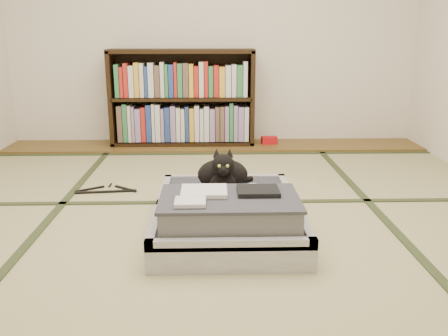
{
  "coord_description": "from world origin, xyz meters",
  "views": [
    {
      "loc": [
        -0.03,
        -2.53,
        1.07
      ],
      "look_at": [
        0.05,
        0.35,
        0.25
      ],
      "focal_mm": 38.0,
      "sensor_mm": 36.0,
      "label": 1
    }
  ],
  "objects": [
    {
      "name": "floor",
      "position": [
        0.0,
        0.0,
        0.0
      ],
      "size": [
        4.5,
        4.5,
        0.0
      ],
      "primitive_type": "plane",
      "color": "tan",
      "rests_on": "ground"
    },
    {
      "name": "wood_strip",
      "position": [
        0.0,
        2.0,
        0.01
      ],
      "size": [
        4.0,
        0.5,
        0.02
      ],
      "primitive_type": "cube",
      "color": "brown",
      "rests_on": "ground"
    },
    {
      "name": "red_item",
      "position": [
        0.54,
        2.03,
        0.06
      ],
      "size": [
        0.16,
        0.1,
        0.07
      ],
      "primitive_type": "cube",
      "rotation": [
        0.0,
        0.0,
        0.1
      ],
      "color": "#B80E13",
      "rests_on": "wood_strip"
    },
    {
      "name": "tatami_borders",
      "position": [
        0.0,
        0.49,
        0.0
      ],
      "size": [
        4.0,
        4.5,
        0.01
      ],
      "color": "#2D381E",
      "rests_on": "ground"
    },
    {
      "name": "bookcase",
      "position": [
        -0.31,
        2.07,
        0.45
      ],
      "size": [
        1.38,
        0.32,
        0.92
      ],
      "color": "black",
      "rests_on": "wood_strip"
    },
    {
      "name": "suitcase",
      "position": [
        0.06,
        -0.09,
        0.11
      ],
      "size": [
        0.79,
        1.05,
        0.31
      ],
      "color": "#BCBBC0",
      "rests_on": "floor"
    },
    {
      "name": "cat",
      "position": [
        0.04,
        0.2,
        0.26
      ],
      "size": [
        0.35,
        0.35,
        0.28
      ],
      "color": "black",
      "rests_on": "suitcase"
    },
    {
      "name": "cable_coil",
      "position": [
        0.22,
        0.23,
        0.16
      ],
      "size": [
        0.11,
        0.11,
        0.03
      ],
      "color": "white",
      "rests_on": "suitcase"
    },
    {
      "name": "hanger",
      "position": [
        -0.77,
        0.65,
        0.01
      ],
      "size": [
        0.43,
        0.22,
        0.01
      ],
      "color": "black",
      "rests_on": "floor"
    }
  ]
}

